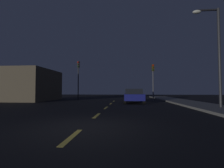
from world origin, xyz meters
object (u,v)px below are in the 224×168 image
traffic_signal_left (78,73)px  traffic_signal_right (153,75)px  street_lamp_right (215,48)px  car_stopped_ahead (134,96)px

traffic_signal_left → traffic_signal_right: bearing=-0.0°
traffic_signal_left → traffic_signal_right: size_ratio=1.12×
street_lamp_right → traffic_signal_right: bearing=104.3°
traffic_signal_left → street_lamp_right: (12.51, -9.96, 0.51)m
traffic_signal_left → street_lamp_right: 16.00m
car_stopped_ahead → street_lamp_right: size_ratio=0.62×
traffic_signal_left → street_lamp_right: bearing=-38.5°
street_lamp_right → traffic_signal_left: bearing=141.5°
car_stopped_ahead → traffic_signal_right: bearing=59.4°
traffic_signal_right → street_lamp_right: street_lamp_right is taller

